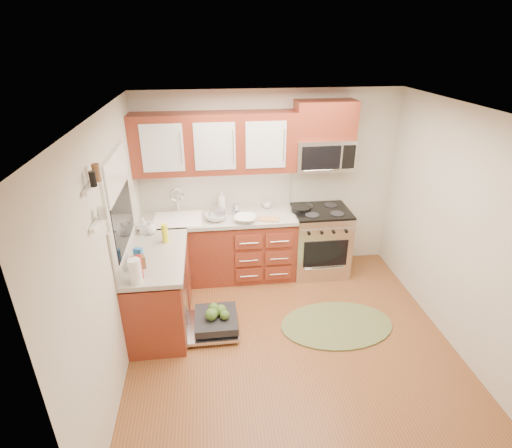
{
  "coord_description": "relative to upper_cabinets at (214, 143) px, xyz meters",
  "views": [
    {
      "loc": [
        -0.81,
        -3.39,
        3.1
      ],
      "look_at": [
        -0.29,
        0.85,
        1.07
      ],
      "focal_mm": 28.0,
      "sensor_mm": 36.0,
      "label": 1
    }
  ],
  "objects": [
    {
      "name": "dishwasher",
      "position": [
        -0.13,
        -1.27,
        -1.77
      ],
      "size": [
        0.7,
        0.6,
        0.2
      ],
      "primitive_type": null,
      "color": "silver",
      "rests_on": "ground"
    },
    {
      "name": "soap_bottle_b",
      "position": [
        -0.9,
        -0.52,
        -0.85
      ],
      "size": [
        0.11,
        0.11,
        0.21
      ],
      "primitive_type": "imported",
      "rotation": [
        0.0,
        0.0,
        -0.16
      ],
      "color": "#999999",
      "rests_on": "countertop_left"
    },
    {
      "name": "upper_cabinets",
      "position": [
        0.0,
        0.0,
        0.0
      ],
      "size": [
        2.05,
        0.35,
        0.75
      ],
      "primitive_type": null,
      "color": "#5D2315",
      "rests_on": "ground"
    },
    {
      "name": "wooden_box",
      "position": [
        -0.85,
        -1.32,
        -0.88
      ],
      "size": [
        0.16,
        0.13,
        0.13
      ],
      "primitive_type": "cube",
      "rotation": [
        0.0,
        0.0,
        0.35
      ],
      "color": "brown",
      "rests_on": "countertop_left"
    },
    {
      "name": "backsplash_left",
      "position": [
        -1.01,
        -1.05,
        -0.67
      ],
      "size": [
        0.02,
        1.25,
        0.57
      ],
      "primitive_type": "cube",
      "color": "#B3AFA1",
      "rests_on": "ground"
    },
    {
      "name": "countertop_left",
      "position": [
        -0.71,
        -1.05,
        -0.97
      ],
      "size": [
        0.64,
        1.27,
        0.05
      ],
      "primitive_type": "cube",
      "color": "#9F9A91",
      "rests_on": "base_cabinet_left"
    },
    {
      "name": "wall_back",
      "position": [
        0.73,
        0.18,
        -0.62
      ],
      "size": [
        3.5,
        0.04,
        2.5
      ],
      "primitive_type": "cube",
      "color": "beige",
      "rests_on": "ground"
    },
    {
      "name": "window",
      "position": [
        -1.01,
        -1.07,
        -0.32
      ],
      "size": [
        0.03,
        1.05,
        1.05
      ],
      "primitive_type": null,
      "color": "white",
      "rests_on": "ground"
    },
    {
      "name": "paper_towel_roll",
      "position": [
        -0.84,
        -1.59,
        -0.82
      ],
      "size": [
        0.15,
        0.15,
        0.26
      ],
      "primitive_type": "cylinder",
      "rotation": [
        0.0,
        0.0,
        -0.35
      ],
      "color": "white",
      "rests_on": "countertop_left"
    },
    {
      "name": "bowl_b",
      "position": [
        -0.03,
        -0.24,
        -0.91
      ],
      "size": [
        0.29,
        0.29,
        0.09
      ],
      "primitive_type": "imported",
      "rotation": [
        0.0,
        0.0,
        -0.01
      ],
      "color": "#999999",
      "rests_on": "countertop_back"
    },
    {
      "name": "soap_bottle_c",
      "position": [
        -0.82,
        -0.54,
        -0.86
      ],
      "size": [
        0.17,
        0.17,
        0.17
      ],
      "primitive_type": "imported",
      "rotation": [
        0.0,
        0.0,
        -0.34
      ],
      "color": "#999999",
      "rests_on": "countertop_left"
    },
    {
      "name": "ceiling",
      "position": [
        0.73,
        -1.57,
        0.62
      ],
      "size": [
        3.5,
        3.5,
        0.0
      ],
      "primitive_type": "plane",
      "rotation": [
        3.14,
        0.0,
        0.0
      ],
      "color": "white",
      "rests_on": "ground"
    },
    {
      "name": "mustard_bottle",
      "position": [
        -0.63,
        -0.78,
        -0.84
      ],
      "size": [
        0.08,
        0.08,
        0.23
      ],
      "primitive_type": "cylinder",
      "rotation": [
        0.0,
        0.0,
        0.19
      ],
      "color": "yellow",
      "rests_on": "countertop_left"
    },
    {
      "name": "window_blind",
      "position": [
        -0.98,
        -1.07,
        0.0
      ],
      "size": [
        0.02,
        0.96,
        0.4
      ],
      "primitive_type": "cube",
      "color": "white",
      "rests_on": "ground"
    },
    {
      "name": "wall_left",
      "position": [
        -1.02,
        -1.57,
        -0.62
      ],
      "size": [
        0.04,
        3.5,
        2.5
      ],
      "primitive_type": "cube",
      "color": "beige",
      "rests_on": "ground"
    },
    {
      "name": "backsplash_back",
      "position": [
        0.0,
        0.16,
        -0.67
      ],
      "size": [
        2.05,
        0.02,
        0.57
      ],
      "primitive_type": "cube",
      "color": "#B3AFA1",
      "rests_on": "ground"
    },
    {
      "name": "cutting_board",
      "position": [
        0.65,
        -0.3,
        -0.94
      ],
      "size": [
        0.3,
        0.23,
        0.02
      ],
      "primitive_type": "cube",
      "rotation": [
        0.0,
        0.0,
        -0.24
      ],
      "color": "tan",
      "rests_on": "countertop_back"
    },
    {
      "name": "floor",
      "position": [
        0.73,
        -1.57,
        -1.88
      ],
      "size": [
        3.5,
        3.5,
        0.0
      ],
      "primitive_type": "plane",
      "color": "brown",
      "rests_on": "ground"
    },
    {
      "name": "countertop_back",
      "position": [
        0.0,
        -0.14,
        -0.97
      ],
      "size": [
        2.07,
        0.64,
        0.05
      ],
      "primitive_type": "cube",
      "color": "#9F9A91",
      "rests_on": "base_cabinet_back"
    },
    {
      "name": "red_bottle",
      "position": [
        -0.81,
        -1.52,
        -0.83
      ],
      "size": [
        0.09,
        0.09,
        0.24
      ],
      "primitive_type": "cylinder",
      "rotation": [
        0.0,
        0.0,
        -0.42
      ],
      "color": "#A80E10",
      "rests_on": "countertop_left"
    },
    {
      "name": "wall_right",
      "position": [
        2.48,
        -1.57,
        -0.62
      ],
      "size": [
        0.04,
        3.5,
        2.5
      ],
      "primitive_type": "cube",
      "color": "beige",
      "rests_on": "ground"
    },
    {
      "name": "range",
      "position": [
        1.41,
        -0.15,
        -1.4
      ],
      "size": [
        0.76,
        0.64,
        0.95
      ],
      "primitive_type": null,
      "color": "silver",
      "rests_on": "ground"
    },
    {
      "name": "bowl_a",
      "position": [
        0.34,
        -0.32,
        -0.92
      ],
      "size": [
        0.35,
        0.35,
        0.07
      ],
      "primitive_type": "imported",
      "rotation": [
        0.0,
        0.0,
        -0.26
      ],
      "color": "#999999",
      "rests_on": "countertop_back"
    },
    {
      "name": "rug",
      "position": [
        1.31,
        -1.38,
        -1.86
      ],
      "size": [
        1.33,
        0.87,
        0.02
      ],
      "primitive_type": null,
      "rotation": [
        0.0,
        0.0,
        0.0
      ],
      "color": "#5D6C3E",
      "rests_on": "ground"
    },
    {
      "name": "base_cabinet_left",
      "position": [
        -0.72,
        -1.05,
        -1.45
      ],
      "size": [
        0.6,
        1.25,
        0.85
      ],
      "primitive_type": "cube",
      "color": "#5D2315",
      "rests_on": "ground"
    },
    {
      "name": "shelf_upper",
      "position": [
        -0.99,
        -1.92,
        0.17
      ],
      "size": [
        0.04,
        0.4,
        0.03
      ],
      "primitive_type": "cube",
      "color": "white",
      "rests_on": "ground"
    },
    {
      "name": "blue_carton",
      "position": [
        -0.88,
        -1.16,
        -0.88
      ],
      "size": [
        0.1,
        0.08,
        0.14
      ],
      "primitive_type": "cube",
      "rotation": [
        0.0,
        0.0,
        -0.29
      ],
      "color": "#2A77C6",
      "rests_on": "countertop_left"
    },
    {
      "name": "cabinet_over_mw",
      "position": [
        1.41,
        0.0,
        0.26
      ],
      "size": [
        0.76,
        0.35,
        0.47
      ],
      "primitive_type": "cube",
      "color": "#5D2315",
      "rests_on": "ground"
    },
    {
      "name": "base_cabinet_back",
      "position": [
        0.0,
        -0.12,
        -1.45
      ],
      "size": [
        2.05,
        0.6,
        0.85
      ],
      "primitive_type": "cube",
      "color": "#5D2315",
      "rests_on": "ground"
    },
    {
      "name": "stock_pot",
      "position": [
        -0.0,
        -0.18,
        -0.89
      ],
      "size": [
        0.24,
        0.24,
        0.12
      ],
      "primitive_type": "cylinder",
      "rotation": [
        0.0,
        0.0,
        0.25
      ],
      "color": "silver",
      "rests_on": "countertop_back"
    },
    {
      "name": "sink",
      "position": [
        -0.52,
        -0.16,
        -1.07
      ],
      "size": [
        0.62,
        0.5,
        0.26
      ],
      "primitive_type": null,
      "color": "white",
      "rests_on": "ground"
    },
    {
      "name": "shelf_lower",
      "position": [
        -0.99,
        -1.92,
        -0.12
      ],
      "size": [
        0.04,
        0.4,
        0.03
      ],
      "primitive_type": "cube",
      "color": "white",
      "rests_on": "ground"
    },
    {
      "name": "cup",
      "position": [
        0.69,
        0.07,
        -0.91
      ],
      "size": [
        0.11,
        0.11,
        0.09
      ],
      "primitive_type": "imported",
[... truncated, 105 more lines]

